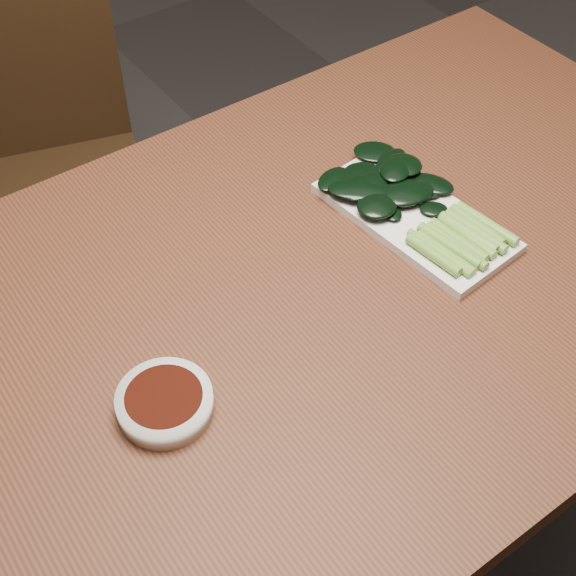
# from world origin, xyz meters

# --- Properties ---
(ground) EXTENTS (6.00, 6.00, 0.00)m
(ground) POSITION_xyz_m (0.00, 0.00, 0.00)
(ground) COLOR #2F2D2C
(ground) RESTS_ON ground
(table) EXTENTS (1.40, 0.80, 0.75)m
(table) POSITION_xyz_m (0.00, 0.00, 0.68)
(table) COLOR #4D2616
(table) RESTS_ON ground
(chair_far) EXTENTS (0.50, 0.50, 0.89)m
(chair_far) POSITION_xyz_m (-0.09, 0.78, 0.49)
(chair_far) COLOR black
(chair_far) RESTS_ON ground
(sauce_bowl) EXTENTS (0.11, 0.11, 0.03)m
(sauce_bowl) POSITION_xyz_m (-0.24, -0.06, 0.76)
(sauce_bowl) COLOR silver
(sauce_bowl) RESTS_ON table
(serving_plate) EXTENTS (0.16, 0.29, 0.01)m
(serving_plate) POSITION_xyz_m (0.20, 0.01, 0.76)
(serving_plate) COLOR silver
(serving_plate) RESTS_ON table
(gai_lan) EXTENTS (0.18, 0.31, 0.03)m
(gai_lan) POSITION_xyz_m (0.20, 0.04, 0.77)
(gai_lan) COLOR #6DA037
(gai_lan) RESTS_ON serving_plate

